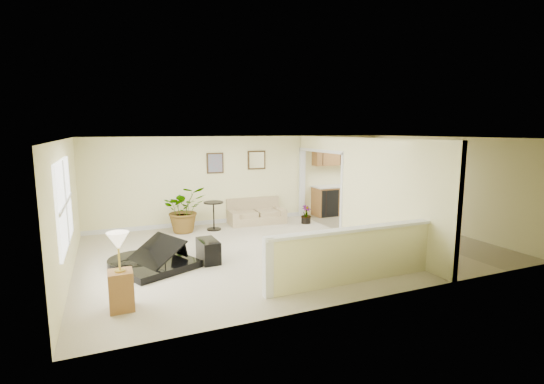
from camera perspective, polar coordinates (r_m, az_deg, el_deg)
name	(u,v)px	position (r m, az deg, el deg)	size (l,w,h in m)	color
floor	(290,248)	(9.13, 2.69, -8.06)	(9.00, 9.00, 0.00)	beige
back_wall	(247,179)	(11.60, -3.66, 1.90)	(9.00, 0.04, 2.50)	beige
front_wall	(374,222)	(6.33, 14.60, -4.29)	(9.00, 0.04, 2.50)	beige
left_wall	(66,209)	(8.03, -27.63, -2.26)	(0.04, 6.00, 2.50)	beige
right_wall	(442,184)	(11.51, 23.40, 1.13)	(0.04, 6.00, 2.50)	beige
ceiling	(291,138)	(8.74, 2.81, 7.83)	(9.00, 6.00, 0.04)	white
kitchen_vinyl	(400,234)	(10.82, 18.00, -5.76)	(2.70, 6.00, 0.01)	#988B67
interior_partition	(352,189)	(9.96, 11.49, 0.40)	(0.18, 5.99, 2.50)	beige
pony_half_wall	(351,254)	(7.11, 11.40, -8.83)	(3.42, 0.22, 1.00)	beige
left_window	(64,203)	(7.51, -27.92, -1.44)	(0.05, 2.15, 1.45)	white
wall_art_left	(215,163)	(11.25, -8.23, 4.16)	(0.48, 0.04, 0.58)	#382714
wall_mirror	(257,160)	(11.62, -2.24, 4.64)	(0.55, 0.04, 0.55)	#382714
kitchen_cabinets	(344,187)	(12.82, 10.35, 0.73)	(2.36, 0.65, 2.33)	brown
piano	(153,241)	(8.07, -16.78, -6.81)	(1.92, 1.87, 1.27)	black
piano_bench	(208,251)	(8.24, -9.21, -8.40)	(0.35, 0.68, 0.46)	black
loveseat	(255,210)	(11.52, -2.45, -2.68)	(1.65, 0.98, 0.92)	tan
accent_table	(214,212)	(10.72, -8.45, -2.88)	(0.53, 0.53, 0.77)	black
palm_plant	(185,210)	(10.62, -12.56, -2.49)	(1.13, 0.99, 1.23)	black
small_plant	(306,216)	(11.43, 4.95, -3.44)	(0.37, 0.37, 0.53)	black
lamp_stand	(120,277)	(6.38, -21.11, -11.46)	(0.36, 0.36, 1.20)	brown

